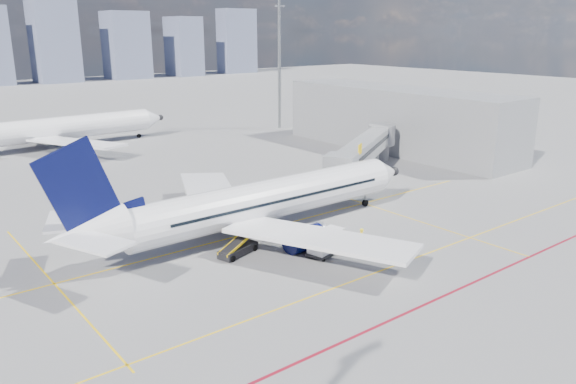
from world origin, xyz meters
The scene contains 12 objects.
ground centered at (0.00, 0.00, 0.00)m, with size 420.00×420.00×0.00m, color gray.
apron_markings centered at (-0.58, -3.91, 0.01)m, with size 90.00×35.12×0.01m.
jet_bridge centered at (23.51, 16.91, 3.74)m, with size 23.55×15.78×6.30m.
terminal_block centered at (39.95, 26.00, 5.00)m, with size 10.00×42.00×10.00m.
floodlight_mast_ne centered at (38.00, 55.00, 13.59)m, with size 3.20×0.61×25.45m.
floodlight_mast_far centered at (65.00, 90.00, 13.59)m, with size 3.20×0.61×25.45m.
main_aircraft centered at (-1.49, 7.08, 3.22)m, with size 39.47×34.40×11.50m.
second_aircraft centered at (-3.84, 61.46, 3.22)m, with size 39.24×34.18×11.44m.
baggage_tug centered at (2.34, -0.75, 0.67)m, with size 2.30×1.86×1.40m.
cargo_dolly centered at (0.55, -0.61, 1.16)m, with size 4.15×2.57×2.11m.
belt_loader centered at (-5.42, 4.16, 0.60)m, with size 5.76×2.83×2.32m.
ramp_worker centered at (3.85, -1.66, 0.99)m, with size 0.72×0.47×1.97m, color yellow.
Camera 1 is at (-30.41, -34.43, 18.85)m, focal length 35.00 mm.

